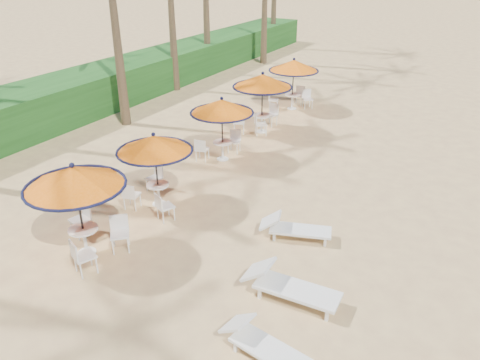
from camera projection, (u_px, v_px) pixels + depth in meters
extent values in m
plane|color=tan|center=(237.00, 329.00, 9.65)|extent=(160.00, 160.00, 0.00)
cube|color=#194716|center=(114.00, 83.00, 23.77)|extent=(3.00, 40.00, 1.80)
cylinder|color=black|center=(80.00, 212.00, 11.53)|extent=(0.05, 0.05, 2.45)
cone|color=orange|center=(74.00, 177.00, 11.10)|extent=(2.45, 2.45, 0.53)
torus|color=black|center=(75.00, 186.00, 11.21)|extent=(2.45, 2.45, 0.07)
sphere|color=black|center=(72.00, 165.00, 10.96)|extent=(0.13, 0.13, 0.13)
cylinder|color=white|center=(83.00, 229.00, 11.75)|extent=(0.74, 0.74, 0.04)
cylinder|color=white|center=(85.00, 241.00, 11.91)|extent=(0.09, 0.09, 0.74)
cylinder|color=black|center=(157.00, 171.00, 13.87)|extent=(0.05, 0.05, 2.25)
cone|color=orange|center=(154.00, 144.00, 13.48)|extent=(2.25, 2.25, 0.49)
torus|color=black|center=(155.00, 151.00, 13.58)|extent=(2.25, 2.25, 0.07)
sphere|color=black|center=(153.00, 134.00, 13.35)|extent=(0.12, 0.12, 0.12)
cylinder|color=white|center=(158.00, 185.00, 14.07)|extent=(0.68, 0.68, 0.04)
cylinder|color=white|center=(159.00, 194.00, 14.22)|extent=(0.08, 0.08, 0.68)
cylinder|color=black|center=(222.00, 130.00, 16.91)|extent=(0.05, 0.05, 2.30)
cone|color=orange|center=(222.00, 106.00, 16.51)|extent=(2.30, 2.30, 0.50)
torus|color=black|center=(222.00, 112.00, 16.61)|extent=(2.30, 2.30, 0.07)
sphere|color=black|center=(222.00, 98.00, 16.38)|extent=(0.12, 0.12, 0.12)
cylinder|color=white|center=(222.00, 142.00, 17.12)|extent=(0.70, 0.70, 0.04)
cylinder|color=white|center=(223.00, 151.00, 17.26)|extent=(0.08, 0.08, 0.70)
cylinder|color=black|center=(262.00, 104.00, 19.46)|extent=(0.05, 0.05, 2.48)
cone|color=orange|center=(263.00, 81.00, 19.03)|extent=(2.48, 2.48, 0.54)
torus|color=black|center=(262.00, 87.00, 19.14)|extent=(2.48, 2.48, 0.08)
sphere|color=black|center=(263.00, 73.00, 18.89)|extent=(0.13, 0.13, 0.13)
cylinder|color=white|center=(262.00, 115.00, 19.69)|extent=(0.76, 0.76, 0.04)
cylinder|color=white|center=(262.00, 123.00, 19.85)|extent=(0.09, 0.09, 0.76)
cylinder|color=black|center=(293.00, 85.00, 22.36)|extent=(0.05, 0.05, 2.37)
cone|color=orange|center=(294.00, 65.00, 21.95)|extent=(2.37, 2.37, 0.52)
torus|color=black|center=(294.00, 70.00, 22.06)|extent=(2.37, 2.37, 0.07)
sphere|color=black|center=(294.00, 59.00, 21.82)|extent=(0.12, 0.12, 0.12)
cylinder|color=white|center=(292.00, 95.00, 22.58)|extent=(0.72, 0.72, 0.04)
cylinder|color=white|center=(292.00, 102.00, 22.73)|extent=(0.08, 0.08, 0.72)
cube|color=white|center=(270.00, 351.00, 8.80)|extent=(1.68, 0.84, 0.07)
cube|color=white|center=(237.00, 323.00, 9.15)|extent=(0.62, 0.66, 0.40)
cube|color=white|center=(270.00, 356.00, 8.86)|extent=(0.06, 0.06, 0.23)
cube|color=white|center=(297.00, 290.00, 10.27)|extent=(1.92, 0.77, 0.08)
cube|color=white|center=(258.00, 269.00, 10.55)|extent=(0.66, 0.72, 0.47)
cube|color=white|center=(297.00, 297.00, 10.35)|extent=(0.07, 0.07, 0.27)
cube|color=white|center=(300.00, 230.00, 12.54)|extent=(1.74, 1.09, 0.07)
cube|color=white|center=(270.00, 220.00, 12.59)|extent=(0.71, 0.74, 0.41)
cube|color=white|center=(300.00, 235.00, 12.61)|extent=(0.06, 0.06, 0.23)
cone|color=brown|center=(115.00, 19.00, 18.93)|extent=(0.44, 0.44, 8.99)
cone|color=brown|center=(171.00, 11.00, 24.17)|extent=(0.44, 0.44, 8.24)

